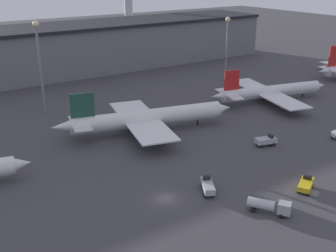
{
  "coord_description": "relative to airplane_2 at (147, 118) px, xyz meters",
  "views": [
    {
      "loc": [
        -38.56,
        -58.8,
        41.81
      ],
      "look_at": [
        13.44,
        19.18,
        6.0
      ],
      "focal_mm": 45.0,
      "sensor_mm": 36.0,
      "label": 1
    }
  ],
  "objects": [
    {
      "name": "lamp_post_2",
      "position": [
        52.57,
        28.91,
        11.66
      ],
      "size": [
        1.8,
        1.8,
        24.22
      ],
      "color": "slate",
      "rests_on": "ground"
    },
    {
      "name": "airplane_2",
      "position": [
        0.0,
        0.0,
        0.0
      ],
      "size": [
        49.21,
        34.5,
        12.45
      ],
      "rotation": [
        0.0,
        0.0,
        -0.23
      ],
      "color": "white",
      "rests_on": "ground"
    },
    {
      "name": "ground",
      "position": [
        -15.08,
        -31.8,
        -3.81
      ],
      "size": [
        600.0,
        600.0,
        0.0
      ],
      "primitive_type": "plane",
      "color": "#423F44"
    },
    {
      "name": "airplane_3",
      "position": [
        47.67,
        1.07,
        -0.58
      ],
      "size": [
        42.52,
        37.28,
        11.58
      ],
      "rotation": [
        0.0,
        0.0,
        -0.23
      ],
      "color": "silver",
      "rests_on": "ground"
    },
    {
      "name": "lamp_post_1",
      "position": [
        -18.14,
        28.91,
        13.49
      ],
      "size": [
        1.8,
        1.8,
        27.57
      ],
      "color": "slate",
      "rests_on": "ground"
    },
    {
      "name": "service_vehicle_0",
      "position": [
        -6.67,
        -34.24,
        -2.5
      ],
      "size": [
        4.51,
        6.01,
        2.79
      ],
      "rotation": [
        0.0,
        0.0,
        1.07
      ],
      "color": "#9EA3A8",
      "rests_on": "ground"
    },
    {
      "name": "service_vehicle_4",
      "position": [
        10.09,
        -44.37,
        -2.62
      ],
      "size": [
        6.04,
        4.78,
        2.54
      ],
      "rotation": [
        0.0,
        0.0,
        0.51
      ],
      "color": "gold",
      "rests_on": "ground"
    },
    {
      "name": "service_vehicle_1",
      "position": [
        -2.34,
        -46.36,
        -2.22
      ],
      "size": [
        5.87,
        7.42,
        2.71
      ],
      "rotation": [
        0.0,
        0.0,
        -0.98
      ],
      "color": "#9EA3A8",
      "rests_on": "ground"
    },
    {
      "name": "service_vehicle_3",
      "position": [
        19.76,
        -24.27,
        -2.5
      ],
      "size": [
        5.68,
        3.68,
        2.79
      ],
      "rotation": [
        0.0,
        0.0,
        -0.27
      ],
      "color": "#9EA3A8",
      "rests_on": "ground"
    },
    {
      "name": "terminal_building",
      "position": [
        -15.08,
        75.73,
        5.94
      ],
      "size": [
        231.69,
        29.97,
        19.43
      ],
      "color": "slate",
      "rests_on": "ground"
    }
  ]
}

